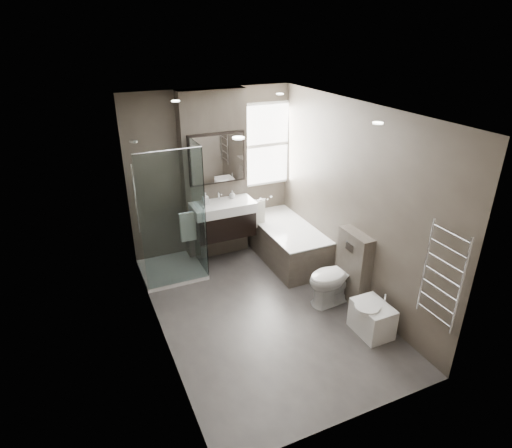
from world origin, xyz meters
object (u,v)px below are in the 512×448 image
vanity (223,218)px  bidet (372,318)px  toilet (336,276)px  bathtub (286,241)px

vanity → bidet: bearing=-66.8°
toilet → bidet: bearing=-0.7°
vanity → bidet: (1.01, -2.36, -0.53)m
bathtub → bidet: size_ratio=3.11×
toilet → bidet: toilet is taller
toilet → bathtub: bearing=177.8°
vanity → toilet: (0.97, -1.63, -0.35)m
vanity → bidet: vanity is taller
bathtub → vanity: bearing=160.6°
bathtub → toilet: (0.05, -1.31, 0.07)m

